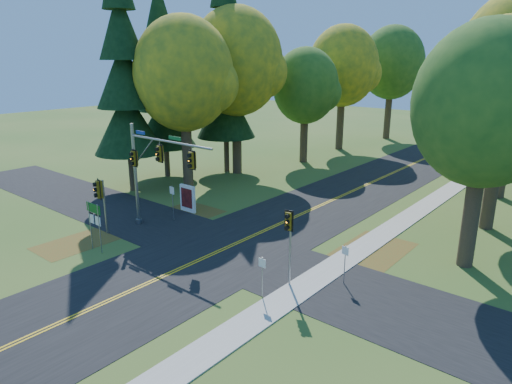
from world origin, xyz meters
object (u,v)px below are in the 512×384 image
Objects in this scene: east_signal_pole at (289,229)px; route_sign_cluster at (94,217)px; traffic_mast at (152,165)px; info_kiosk at (188,199)px.

east_signal_pole is 1.35× the size of route_sign_cluster.
traffic_mast is at bearing 91.91° from route_sign_cluster.
traffic_mast is 5.21m from info_kiosk.
traffic_mast is 2.55× the size of route_sign_cluster.
traffic_mast reaches higher than east_signal_pole.
traffic_mast is 1.89× the size of east_signal_pole.
route_sign_cluster is (0.11, -4.33, -2.29)m from traffic_mast.
traffic_mast is at bearing 165.79° from east_signal_pole.
east_signal_pole is 11.68m from route_sign_cluster.
route_sign_cluster reaches higher than info_kiosk.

